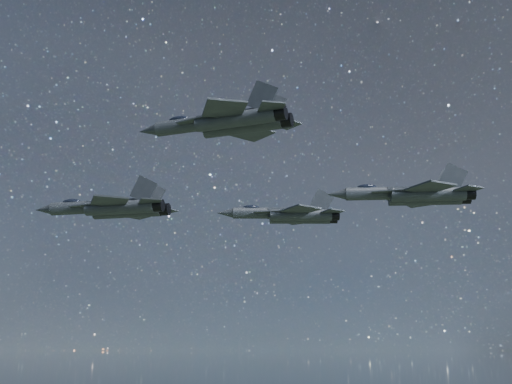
{
  "coord_description": "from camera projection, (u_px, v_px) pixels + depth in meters",
  "views": [
    {
      "loc": [
        1.07,
        -62.86,
        133.5
      ],
      "look_at": [
        1.28,
        3.14,
        151.03
      ],
      "focal_mm": 42.0,
      "sensor_mm": 36.0,
      "label": 1
    }
  ],
  "objects": [
    {
      "name": "jet_lead",
      "position": [
        113.0,
        208.0,
        67.64
      ],
      "size": [
        17.03,
        11.67,
        4.27
      ],
      "rotation": [
        0.0,
        0.0,
        -0.22
      ],
      "color": "#2D3338"
    },
    {
      "name": "jet_left",
      "position": [
        290.0,
        215.0,
        83.45
      ],
      "size": [
        17.58,
        12.55,
        4.49
      ],
      "rotation": [
        0.0,
        0.0,
        0.01
      ],
      "color": "#2D3338"
    },
    {
      "name": "jet_right",
      "position": [
        227.0,
        122.0,
        54.15
      ],
      "size": [
        15.63,
        10.41,
        3.97
      ],
      "rotation": [
        0.0,
        0.0,
        -0.35
      ],
      "color": "#2D3338"
    },
    {
      "name": "jet_slot",
      "position": [
        414.0,
        195.0,
        67.62
      ],
      "size": [
        17.07,
        12.01,
        4.31
      ],
      "rotation": [
        0.0,
        0.0,
        -0.08
      ],
      "color": "#2D3338"
    }
  ]
}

